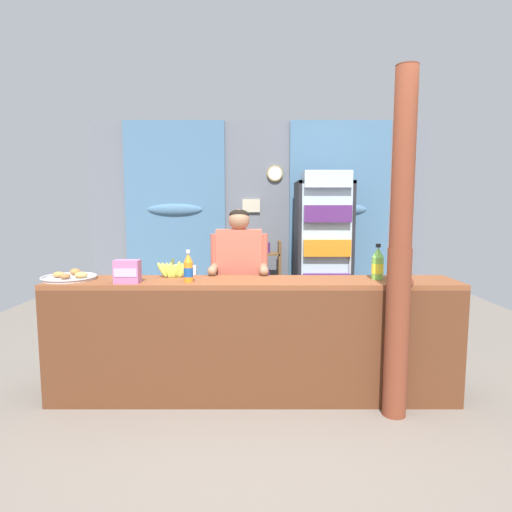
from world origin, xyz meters
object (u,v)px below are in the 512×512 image
(bottle_shelf_rack, at_px, (264,281))
(pastry_tray, at_px, (71,277))
(timber_post, at_px, (401,256))
(snack_box_wafer, at_px, (129,272))
(stall_counter, at_px, (254,330))
(plastic_lawn_chair, at_px, (177,297))
(banana_bunch, at_px, (174,270))
(drink_fridge, at_px, (324,245))
(soda_bottle_lime_soda, at_px, (379,264))
(shopkeeper, at_px, (240,271))
(soda_bottle_orange_soda, at_px, (190,268))

(bottle_shelf_rack, xyz_separation_m, pastry_tray, (-1.59, -2.13, 0.41))
(timber_post, relative_size, snack_box_wafer, 13.25)
(stall_counter, distance_m, timber_post, 1.24)
(plastic_lawn_chair, height_order, snack_box_wafer, snack_box_wafer)
(bottle_shelf_rack, bearing_deg, banana_bunch, -110.84)
(drink_fridge, xyz_separation_m, banana_bunch, (-1.53, -1.82, -0.05))
(timber_post, bearing_deg, stall_counter, 168.61)
(soda_bottle_lime_soda, bearing_deg, drink_fridge, 94.00)
(pastry_tray, distance_m, banana_bunch, 0.82)
(soda_bottle_lime_soda, bearing_deg, bottle_shelf_rack, 112.63)
(shopkeeper, bearing_deg, soda_bottle_orange_soda, -122.83)
(bottle_shelf_rack, bearing_deg, soda_bottle_orange_soda, -105.14)
(stall_counter, height_order, soda_bottle_lime_soda, soda_bottle_lime_soda)
(bottle_shelf_rack, distance_m, pastry_tray, 2.69)
(shopkeeper, height_order, banana_bunch, shopkeeper)
(stall_counter, bearing_deg, soda_bottle_lime_soda, 7.48)
(bottle_shelf_rack, xyz_separation_m, snack_box_wafer, (-1.07, -2.30, 0.48))
(stall_counter, bearing_deg, pastry_tray, 175.10)
(stall_counter, relative_size, soda_bottle_lime_soda, 11.28)
(banana_bunch, bearing_deg, stall_counter, -18.50)
(soda_bottle_lime_soda, bearing_deg, shopkeeper, 158.43)
(plastic_lawn_chair, relative_size, shopkeeper, 0.56)
(soda_bottle_orange_soda, relative_size, pastry_tray, 0.59)
(drink_fridge, distance_m, shopkeeper, 1.78)
(shopkeeper, xyz_separation_m, banana_bunch, (-0.54, -0.35, 0.06))
(snack_box_wafer, xyz_separation_m, pastry_tray, (-0.52, 0.17, -0.07))
(bottle_shelf_rack, xyz_separation_m, banana_bunch, (-0.78, -2.04, 0.45))
(banana_bunch, bearing_deg, timber_post, -14.19)
(bottle_shelf_rack, distance_m, banana_bunch, 2.23)
(drink_fridge, bearing_deg, bottle_shelf_rack, 164.16)
(stall_counter, xyz_separation_m, drink_fridge, (0.87, 2.05, 0.49))
(timber_post, height_order, soda_bottle_lime_soda, timber_post)
(snack_box_wafer, bearing_deg, soda_bottle_lime_soda, 4.98)
(snack_box_wafer, relative_size, banana_bunch, 0.68)
(bottle_shelf_rack, distance_m, shopkeeper, 1.74)
(drink_fridge, xyz_separation_m, pastry_tray, (-2.34, -1.92, -0.09))
(stall_counter, bearing_deg, soda_bottle_orange_soda, 179.55)
(soda_bottle_orange_soda, bearing_deg, pastry_tray, 172.85)
(stall_counter, relative_size, timber_post, 1.29)
(stall_counter, bearing_deg, bottle_shelf_rack, 87.18)
(drink_fridge, xyz_separation_m, soda_bottle_orange_soda, (-1.36, -2.04, -0.00))
(snack_box_wafer, bearing_deg, timber_post, -4.93)
(stall_counter, distance_m, snack_box_wafer, 1.07)
(timber_post, xyz_separation_m, banana_bunch, (-1.72, 0.44, -0.17))
(shopkeeper, xyz_separation_m, soda_bottle_orange_soda, (-0.37, -0.57, 0.11))
(plastic_lawn_chair, bearing_deg, soda_bottle_orange_soda, -75.78)
(plastic_lawn_chair, distance_m, shopkeeper, 1.42)
(bottle_shelf_rack, bearing_deg, soda_bottle_lime_soda, -67.37)
(banana_bunch, bearing_deg, plastic_lawn_chair, 100.04)
(stall_counter, height_order, bottle_shelf_rack, bottle_shelf_rack)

